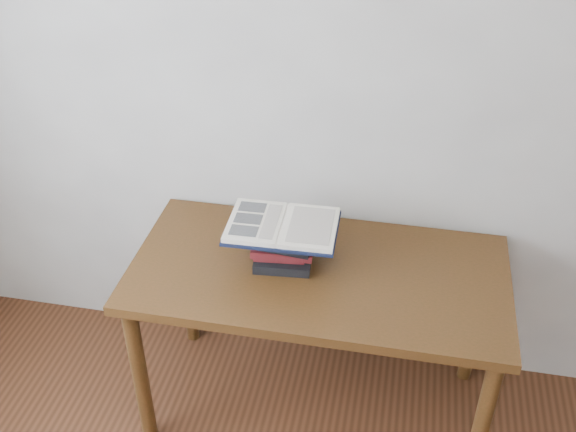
# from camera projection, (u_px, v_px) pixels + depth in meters

# --- Properties ---
(room_shell) EXTENTS (3.54, 3.54, 2.62)m
(room_shell) POSITION_uv_depth(u_px,v_px,m) (105.00, 390.00, 0.89)
(room_shell) COLOR silver
(room_shell) RESTS_ON ground
(desk) EXTENTS (1.39, 0.70, 0.74)m
(desk) POSITION_uv_depth(u_px,v_px,m) (318.00, 289.00, 2.53)
(desk) COLOR #4D2A13
(desk) RESTS_ON ground
(book_stack) EXTENTS (0.27, 0.20, 0.15)m
(book_stack) POSITION_uv_depth(u_px,v_px,m) (282.00, 244.00, 2.48)
(book_stack) COLOR black
(book_stack) RESTS_ON desk
(open_book) EXTENTS (0.41, 0.29, 0.03)m
(open_book) POSITION_uv_depth(u_px,v_px,m) (283.00, 226.00, 2.42)
(open_book) COLOR black
(open_book) RESTS_ON book_stack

